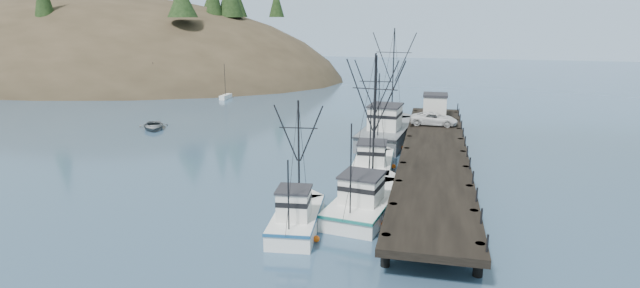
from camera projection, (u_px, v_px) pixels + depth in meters
The scene contains 13 objects.
ground at pixel (230, 222), 35.44m from camera, with size 400.00×400.00×0.00m, color #304C6A.
pier at pixel (434, 153), 47.10m from camera, with size 6.00×44.00×2.00m.
headland at pixel (77, 92), 127.03m from camera, with size 134.80×78.00×51.00m.
distant_ridge at pixel (426, 54), 193.79m from camera, with size 360.00×40.00×26.00m, color #9EB2C6.
distant_ridge_far at pixel (311, 50), 218.78m from camera, with size 180.00×25.00×18.00m, color silver.
moored_sailboats at pixel (169, 90), 96.49m from camera, with size 23.44×16.72×6.35m.
trawler_near at pixel (368, 199), 37.61m from camera, with size 5.46×11.97×11.96m.
trawler_mid at pixel (297, 216), 34.32m from camera, with size 3.69×8.90×9.12m.
trawler_far at pixel (373, 163), 46.67m from camera, with size 3.83×10.79×11.11m.
work_vessel at pixel (388, 130), 58.58m from camera, with size 6.23×15.96×13.24m.
pier_shed at pixel (435, 105), 62.74m from camera, with size 3.00×3.20×2.80m.
pickup_truck at pixel (434, 119), 57.42m from camera, with size 2.45×5.31×1.48m, color white.
motorboat at pixel (153, 129), 64.74m from camera, with size 3.81×5.33×1.10m, color #555B5F.
Camera 1 is at (13.61, -30.69, 14.18)m, focal length 28.00 mm.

